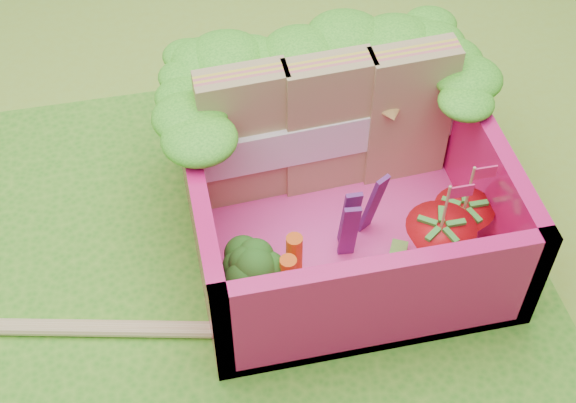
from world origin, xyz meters
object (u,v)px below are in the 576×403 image
(broccoli, at_px, (249,270))
(strawberry_right, at_px, (460,226))
(chopsticks, at_px, (0,327))
(sandwich_stack, at_px, (328,125))
(bento_box, at_px, (342,189))
(strawberry_left, at_px, (437,249))

(broccoli, height_order, strawberry_right, strawberry_right)
(broccoli, distance_m, chopsticks, 1.05)
(sandwich_stack, distance_m, strawberry_right, 0.73)
(bento_box, height_order, sandwich_stack, sandwich_stack)
(sandwich_stack, distance_m, strawberry_left, 0.73)
(sandwich_stack, bearing_deg, strawberry_right, -48.17)
(strawberry_right, bearing_deg, sandwich_stack, 131.83)
(strawberry_left, bearing_deg, strawberry_right, 36.57)
(broccoli, relative_size, strawberry_left, 0.61)
(bento_box, bearing_deg, chopsticks, -171.22)
(sandwich_stack, xyz_separation_m, broccoli, (-0.46, -0.59, -0.17))
(bento_box, xyz_separation_m, strawberry_left, (0.32, -0.34, -0.08))
(sandwich_stack, bearing_deg, chopsticks, -160.95)
(sandwich_stack, bearing_deg, broccoli, -128.23)
(bento_box, distance_m, broccoli, 0.55)
(bento_box, bearing_deg, sandwich_stack, 89.12)
(bento_box, relative_size, strawberry_right, 2.64)
(bento_box, distance_m, strawberry_right, 0.53)
(broccoli, bearing_deg, sandwich_stack, 51.77)
(bento_box, xyz_separation_m, strawberry_right, (0.47, -0.23, -0.09))
(bento_box, relative_size, strawberry_left, 2.46)
(bento_box, xyz_separation_m, sandwich_stack, (0.00, 0.29, 0.11))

